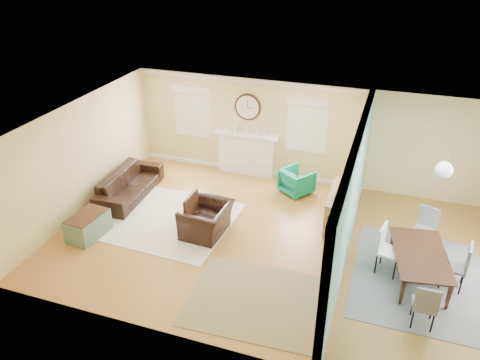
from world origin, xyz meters
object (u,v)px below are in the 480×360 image
(eames_chair, at_px, (207,220))
(dining_table, at_px, (420,267))
(sofa, at_px, (129,184))
(credenza, at_px, (339,208))
(green_chair, at_px, (297,181))

(eames_chair, relative_size, dining_table, 0.63)
(sofa, relative_size, credenza, 1.54)
(credenza, height_order, dining_table, credenza)
(credenza, bearing_deg, green_chair, 138.49)
(sofa, bearing_deg, green_chair, -71.67)
(sofa, height_order, dining_table, sofa)
(green_chair, relative_size, dining_table, 0.42)
(sofa, xyz_separation_m, dining_table, (6.78, -1.02, -0.02))
(green_chair, relative_size, credenza, 0.50)
(eames_chair, height_order, credenza, credenza)
(green_chair, height_order, dining_table, green_chair)
(sofa, bearing_deg, eames_chair, -112.99)
(green_chair, xyz_separation_m, credenza, (1.19, -1.06, 0.08))
(eames_chair, bearing_deg, sofa, -107.13)
(green_chair, bearing_deg, dining_table, 173.78)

